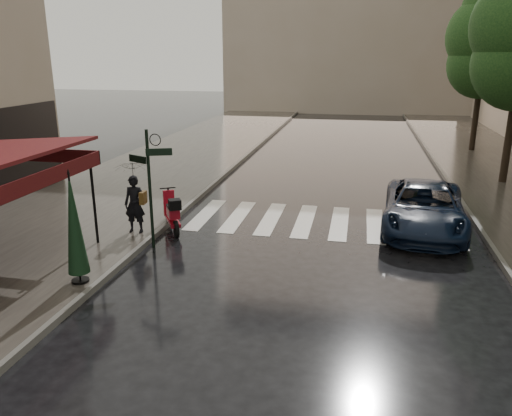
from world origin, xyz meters
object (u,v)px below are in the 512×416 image
(scooter, at_px, (172,214))
(parasol_back, at_px, (74,224))
(pedestrian_with_umbrella, at_px, (133,176))
(parked_car, at_px, (424,208))

(scooter, relative_size, parasol_back, 0.63)
(pedestrian_with_umbrella, height_order, parasol_back, parasol_back)
(parasol_back, bearing_deg, pedestrian_with_umbrella, 92.80)
(pedestrian_with_umbrella, relative_size, parasol_back, 0.98)
(pedestrian_with_umbrella, bearing_deg, parasol_back, -90.47)
(pedestrian_with_umbrella, relative_size, parked_car, 0.50)
(scooter, xyz_separation_m, parked_car, (7.02, 1.57, 0.14))
(scooter, relative_size, parked_car, 0.32)
(scooter, bearing_deg, parasol_back, -130.60)
(pedestrian_with_umbrella, xyz_separation_m, parasol_back, (0.16, -3.23, -0.29))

